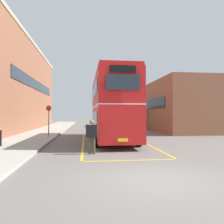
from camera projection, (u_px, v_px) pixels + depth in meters
ground_plane at (108, 134)px, 20.99m from camera, size 135.60×135.60×0.00m
sidewalk_left at (43, 132)px, 22.63m from camera, size 4.00×57.60×0.14m
brick_building_left at (8, 87)px, 26.54m from camera, size 6.84×24.53×10.29m
depot_building_right at (175, 107)px, 27.43m from camera, size 6.77×15.33×5.66m
double_decker_bus at (111, 106)px, 16.29m from camera, size 2.89×10.05×4.75m
single_deck_bus at (116, 116)px, 32.10m from camera, size 3.19×10.12×3.02m
pedestrian_boarding at (92, 134)px, 10.80m from camera, size 0.57×0.26×1.69m
bus_stop_sign at (49, 118)px, 17.71m from camera, size 0.43×0.14×2.50m
bay_marking_yellow at (115, 144)px, 14.39m from camera, size 4.27×12.04×0.01m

